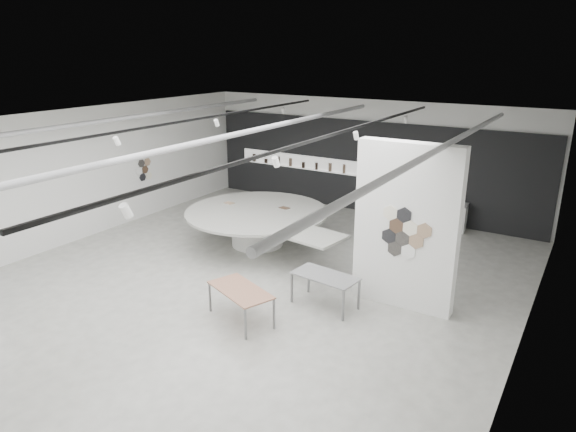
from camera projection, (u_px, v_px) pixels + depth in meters
The scene contains 7 objects.
room at pixel (240, 201), 11.68m from camera, with size 12.02×14.02×3.82m.
back_wall_display at pixel (363, 167), 17.45m from camera, with size 11.80×0.27×3.10m.
partition_column at pixel (406, 227), 10.78m from camera, with size 2.20×0.38×3.60m.
display_island at pixel (259, 223), 14.52m from camera, with size 5.41×4.59×1.04m.
sample_table_wood at pixel (240, 292), 10.48m from camera, with size 1.66×1.24×0.70m.
sample_table_stone at pixel (325, 278), 11.06m from camera, with size 1.49×0.87×0.73m.
kitchen_counter at pixel (442, 215), 16.02m from camera, with size 1.55×0.71×1.19m.
Camera 1 is at (6.73, -8.96, 5.37)m, focal length 32.00 mm.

